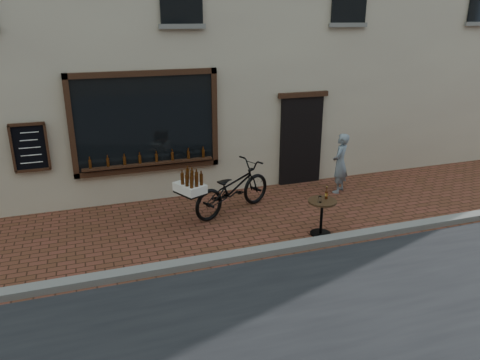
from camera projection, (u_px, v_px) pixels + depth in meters
name	position (u px, v px, depth m)	size (l,w,h in m)	color
ground	(287.00, 256.00, 8.39)	(90.00, 90.00, 0.00)	#552D1B
kerb	(283.00, 248.00, 8.55)	(90.00, 0.25, 0.12)	slate
cargo_bicycle	(231.00, 188.00, 10.07)	(2.45, 1.61, 1.17)	black
bistro_table	(322.00, 210.00, 9.05)	(0.56, 0.56, 0.96)	black
pedestrian	(340.00, 163.00, 11.18)	(0.53, 0.35, 1.45)	gray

